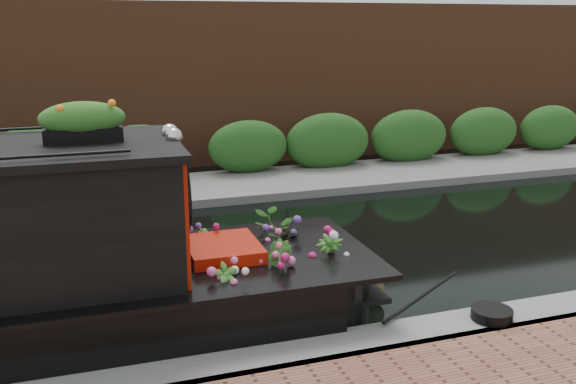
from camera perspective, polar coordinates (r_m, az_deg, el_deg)
name	(u,v)px	position (r m, az deg, el deg)	size (l,w,h in m)	color
ground	(186,267)	(9.65, -9.04, -6.62)	(80.00, 80.00, 0.00)	black
near_bank_coping	(244,381)	(6.74, -3.90, -16.45)	(40.00, 0.60, 0.50)	slate
far_bank_path	(150,197)	(13.61, -12.15, -0.41)	(40.00, 2.40, 0.34)	#62625E
far_hedge	(145,187)	(14.48, -12.59, 0.47)	(40.00, 1.10, 2.80)	#214D19
far_brick_wall	(135,167)	(16.52, -13.43, 2.17)	(40.00, 1.00, 8.00)	brown
rope_fender	(368,288)	(8.48, 7.10, -8.43)	(0.33, 0.33, 0.35)	brown
coiled_mooring_rope	(492,314)	(7.72, 17.66, -10.29)	(0.47, 0.47, 0.12)	black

